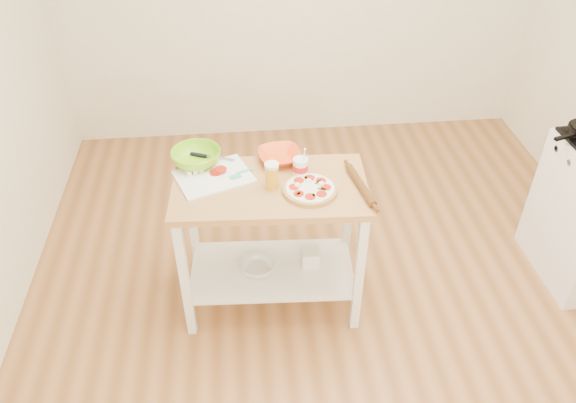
% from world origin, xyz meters
% --- Properties ---
extents(room_shell, '(4.04, 4.54, 2.74)m').
position_xyz_m(room_shell, '(0.00, 0.00, 1.35)').
color(room_shell, '#A66D3D').
rests_on(room_shell, ground).
extents(prep_island, '(1.10, 0.64, 0.90)m').
position_xyz_m(prep_island, '(-0.41, 0.14, 0.64)').
color(prep_island, '#B48249').
rests_on(prep_island, ground).
extents(pizza, '(0.30, 0.30, 0.05)m').
position_xyz_m(pizza, '(-0.20, 0.06, 0.92)').
color(pizza, tan).
rests_on(pizza, prep_island).
extents(cutting_board, '(0.48, 0.42, 0.04)m').
position_xyz_m(cutting_board, '(-0.72, 0.25, 0.91)').
color(cutting_board, white).
rests_on(cutting_board, prep_island).
extents(spatula, '(0.14, 0.10, 0.01)m').
position_xyz_m(spatula, '(-0.57, 0.25, 0.92)').
color(spatula, '#36B495').
rests_on(spatula, cutting_board).
extents(knife, '(0.26, 0.11, 0.01)m').
position_xyz_m(knife, '(-0.76, 0.44, 0.92)').
color(knife, silver).
rests_on(knife, cutting_board).
extents(orange_bowl, '(0.27, 0.27, 0.06)m').
position_xyz_m(orange_bowl, '(-0.33, 0.38, 0.93)').
color(orange_bowl, '#F3521D').
rests_on(orange_bowl, prep_island).
extents(green_bowl, '(0.34, 0.34, 0.09)m').
position_xyz_m(green_bowl, '(-0.81, 0.39, 0.94)').
color(green_bowl, '#7AC817').
rests_on(green_bowl, prep_island).
extents(beer_pint, '(0.08, 0.08, 0.15)m').
position_xyz_m(beer_pint, '(-0.40, 0.12, 0.98)').
color(beer_pint, gold).
rests_on(beer_pint, prep_island).
extents(yogurt_tub, '(0.09, 0.09, 0.19)m').
position_xyz_m(yogurt_tub, '(-0.23, 0.22, 0.95)').
color(yogurt_tub, white).
rests_on(yogurt_tub, prep_island).
extents(rolling_pin, '(0.10, 0.36, 0.04)m').
position_xyz_m(rolling_pin, '(0.08, 0.06, 0.92)').
color(rolling_pin, '#5A3614').
rests_on(rolling_pin, prep_island).
extents(shelf_glass_bowl, '(0.26, 0.26, 0.07)m').
position_xyz_m(shelf_glass_bowl, '(-0.50, 0.13, 0.29)').
color(shelf_glass_bowl, silver).
rests_on(shelf_glass_bowl, prep_island).
extents(shelf_bin, '(0.11, 0.11, 0.11)m').
position_xyz_m(shelf_bin, '(-0.17, 0.16, 0.31)').
color(shelf_bin, white).
rests_on(shelf_bin, prep_island).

